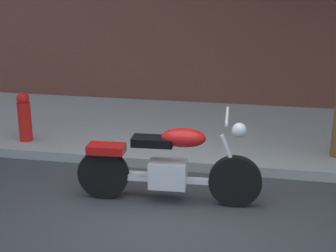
# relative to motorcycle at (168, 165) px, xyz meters

# --- Properties ---
(ground_plane) EXTENTS (60.00, 60.00, 0.00)m
(ground_plane) POSITION_rel_motorcycle_xyz_m (0.20, -0.48, -0.46)
(ground_plane) COLOR #38383D
(sidewalk) EXTENTS (20.80, 3.29, 0.14)m
(sidewalk) POSITION_rel_motorcycle_xyz_m (0.20, 2.59, -0.39)
(sidewalk) COLOR #999999
(sidewalk) RESTS_ON ground
(motorcycle) EXTENTS (2.20, 0.70, 1.12)m
(motorcycle) POSITION_rel_motorcycle_xyz_m (0.00, 0.00, 0.00)
(motorcycle) COLOR black
(motorcycle) RESTS_ON ground
(fire_hydrant) EXTENTS (0.20, 0.20, 0.91)m
(fire_hydrant) POSITION_rel_motorcycle_xyz_m (-2.52, 1.38, -0.01)
(fire_hydrant) COLOR red
(fire_hydrant) RESTS_ON ground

